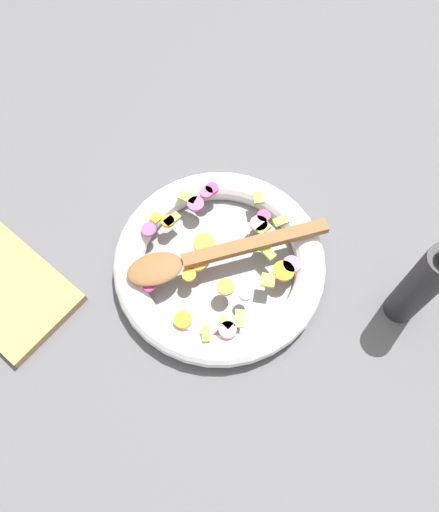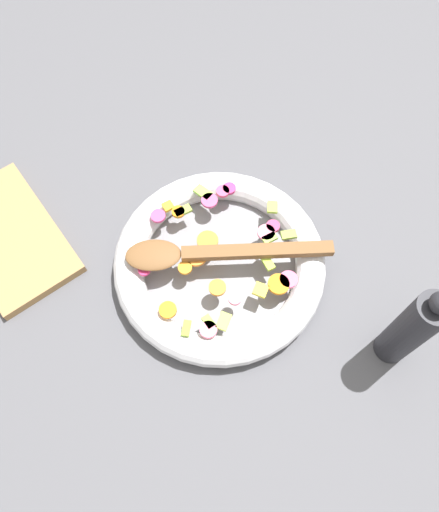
% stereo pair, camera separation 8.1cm
% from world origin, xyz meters
% --- Properties ---
extents(ground_plane, '(4.00, 4.00, 0.00)m').
position_xyz_m(ground_plane, '(0.00, 0.00, 0.00)').
color(ground_plane, '#4C4C51').
extents(skillet, '(0.35, 0.35, 0.05)m').
position_xyz_m(skillet, '(0.00, 0.00, 0.02)').
color(skillet, slate).
rests_on(skillet, ground_plane).
extents(chopped_vegetables, '(0.26, 0.28, 0.01)m').
position_xyz_m(chopped_vegetables, '(-0.00, -0.01, 0.05)').
color(chopped_vegetables, orange).
rests_on(chopped_vegetables, skillet).
extents(wooden_spoon, '(0.22, 0.30, 0.01)m').
position_xyz_m(wooden_spoon, '(0.01, 0.02, 0.06)').
color(wooden_spoon, brown).
rests_on(wooden_spoon, chopped_vegetables).
extents(pepper_mill, '(0.05, 0.05, 0.22)m').
position_xyz_m(pepper_mill, '(-0.27, -0.13, 0.10)').
color(pepper_mill, '#232328').
rests_on(pepper_mill, ground_plane).
extents(cutting_board, '(0.27, 0.15, 0.02)m').
position_xyz_m(cutting_board, '(0.27, 0.26, 0.01)').
color(cutting_board, '#9E7547').
rests_on(cutting_board, ground_plane).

